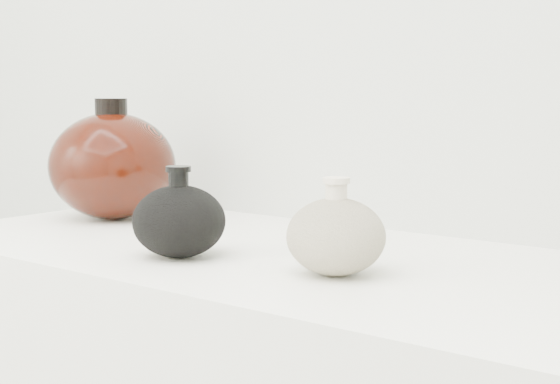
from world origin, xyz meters
The scene contains 3 objects.
black_gourd_vase centered at (-0.12, 0.84, 0.95)m, with size 0.14×0.14×0.12m.
cream_gourd_vase centered at (0.10, 0.88, 0.95)m, with size 0.15×0.15×0.12m.
left_round_pot centered at (-0.44, 1.01, 0.99)m, with size 0.26×0.26×0.21m.
Camera 1 is at (0.61, 0.12, 1.11)m, focal length 50.00 mm.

